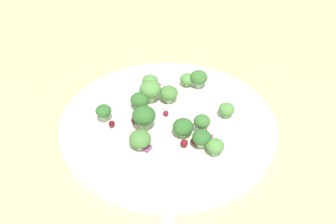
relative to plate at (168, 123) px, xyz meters
The scene contains 26 objects.
ground_plane 3.36cm from the plate, 102.42° to the left, with size 180.00×180.00×2.00cm, color tan.
plate is the anchor object (origin of this frame).
dressing_pool 0.44cm from the plate, 82.87° to the left, with size 16.59×16.59×0.20cm, color white.
broccoli_floret_0 8.61cm from the plate, 164.80° to the left, with size 2.08×2.08×2.11cm.
broccoli_floret_1 7.07cm from the plate, 94.16° to the left, with size 2.27×2.27×2.30cm.
broccoli_floret_2 8.84cm from the plate, 41.97° to the left, with size 2.54×2.54×2.57cm.
broccoli_floret_3 5.45cm from the plate, 48.11° to the right, with size 2.12×2.12×2.15cm.
broccoli_floret_4 6.75cm from the plate, 138.35° to the right, with size 2.67×2.67×2.71cm.
broccoli_floret_5 4.69cm from the plate, 161.86° to the right, with size 2.97×2.97×3.00cm.
broccoli_floret_6 7.12cm from the plate, 70.64° to the right, with size 2.31×2.31×2.34cm.
broccoli_floret_7 4.30cm from the plate, 77.63° to the right, with size 2.62×2.62×2.65cm.
broccoli_floret_8 7.91cm from the plate, 13.00° to the right, with size 2.13×2.13×2.15cm.
broccoli_floret_9 8.35cm from the plate, 52.98° to the left, with size 2.12×2.12×2.15cm.
broccoli_floret_10 4.92cm from the plate, 131.16° to the left, with size 2.46×2.46×2.49cm.
broccoli_floret_11 8.70cm from the plate, 66.12° to the right, with size 2.18×2.18×2.21cm.
broccoli_floret_12 5.26cm from the plate, 105.29° to the left, with size 2.97×2.97×3.00cm.
broccoli_floret_13 4.34cm from the plate, 71.41° to the left, with size 2.55×2.55×2.59cm.
cranberry_0 5.73cm from the plate, 86.64° to the right, with size 0.94×0.94×0.94cm, color maroon.
cranberry_1 4.51cm from the plate, 169.75° to the left, with size 0.90×0.90×0.90cm, color #4C0A14.
cranberry_2 7.49cm from the plate, behind, with size 0.81×0.81×0.81cm, color #4C0A14.
cranberry_3 5.83cm from the plate, 72.86° to the right, with size 0.82×0.82×0.82cm, color #4C0A14.
cranberry_4 1.30cm from the plate, 92.48° to the left, with size 0.76×0.76×0.76cm, color maroon.
cranberry_5 5.58cm from the plate, 107.48° to the left, with size 0.73×0.73×0.73cm, color maroon.
onion_bit_0 7.95cm from the plate, 84.81° to the left, with size 0.92×0.89×0.45cm, color #934C84.
onion_bit_1 6.09cm from the plate, 54.60° to the right, with size 1.31×1.31×0.51cm, color #843D75.
onion_bit_2 6.21cm from the plate, 133.84° to the right, with size 1.10×1.39×0.44cm, color #843D75.
Camera 1 is at (-12.22, -44.33, 37.57)cm, focal length 45.97 mm.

